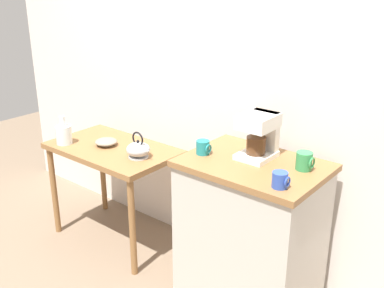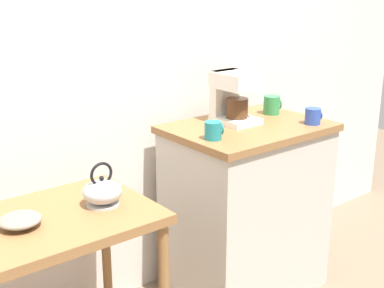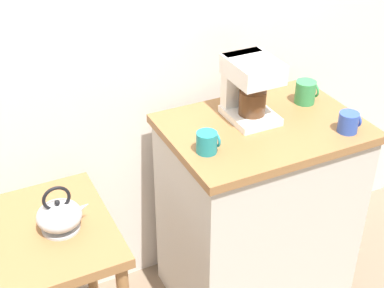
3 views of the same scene
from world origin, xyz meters
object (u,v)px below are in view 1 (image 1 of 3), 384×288
Objects in this scene: teakettle at (138,149)px; mug_tall_green at (304,161)px; glass_carafe_vase at (64,134)px; coffee_maker at (260,134)px; bowl_stoneware at (106,142)px; mug_blue at (280,180)px; mug_dark_teal at (203,147)px.

teakettle is 1.97× the size of mug_tall_green.
mug_tall_green is at bearing 9.70° from glass_carafe_vase.
coffee_maker reaches higher than glass_carafe_vase.
glass_carafe_vase is (-0.27, -0.16, 0.05)m from bowl_stoneware.
mug_blue is (0.29, -0.28, -0.10)m from coffee_maker.
bowl_stoneware is at bearing 178.21° from teakettle.
coffee_maker is 3.04× the size of mug_dark_teal.
glass_carafe_vase is 1.76m from mug_tall_green.
mug_dark_teal reaches higher than teakettle.
teakettle is 0.75× the size of coffee_maker.
teakettle is 0.89m from coffee_maker.
mug_blue reaches higher than glass_carafe_vase.
mug_dark_teal is at bearing -2.24° from teakettle.
mug_blue reaches higher than teakettle.
teakettle is at bearing -172.76° from mug_tall_green.
bowl_stoneware is 0.93m from mug_dark_teal.
mug_dark_teal is at bearing -163.53° from mug_tall_green.
mug_tall_green is (1.12, 0.14, 0.17)m from teakettle.
coffee_maker is at bearing 9.83° from teakettle.
mug_tall_green reaches higher than glass_carafe_vase.
teakettle reaches higher than bowl_stoneware.
glass_carafe_vase is 2.11× the size of mug_tall_green.
mug_dark_teal is at bearing 6.37° from glass_carafe_vase.
bowl_stoneware is at bearing 174.46° from mug_blue.
teakettle is 0.94× the size of glass_carafe_vase.
glass_carafe_vase is 0.80× the size of coffee_maker.
coffee_maker is at bearing 31.57° from mug_dark_teal.
mug_tall_green reaches higher than mug_dark_teal.
mug_dark_teal is 1.00× the size of mug_blue.
mug_tall_green is at bearing 5.16° from bowl_stoneware.
glass_carafe_vase is at bearing -148.52° from bowl_stoneware.
glass_carafe_vase is 1.19m from mug_dark_teal.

